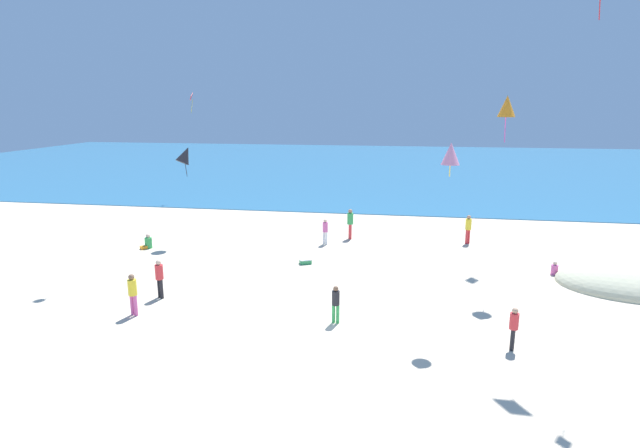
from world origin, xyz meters
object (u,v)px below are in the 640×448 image
object	(u,v)px
person_0	(325,230)
person_1	(514,326)
person_4	(555,270)
person_7	(468,227)
kite_black	(185,155)
person_8	(336,302)
kite_red	(191,97)
person_3	(148,243)
person_6	(350,222)
person_2	(133,292)
cooler_box	(306,261)
kite_pink	(451,154)
person_5	(159,276)
kite_orange	(507,106)

from	to	relation	value
person_0	person_1	distance (m)	13.85
person_4	person_7	world-z (taller)	person_7
person_7	kite_black	size ratio (longest dim) A/B	0.93
person_8	kite_black	xyz separation A→B (m)	(-9.70, 9.63, 4.13)
person_1	kite_red	distance (m)	32.66
person_3	person_6	world-z (taller)	person_6
person_4	person_2	bearing A→B (deg)	-152.65
person_3	kite_red	distance (m)	17.36
person_1	kite_red	bearing A→B (deg)	-30.82
cooler_box	person_2	distance (m)	8.86
person_2	person_3	bearing A→B (deg)	45.13
person_1	kite_black	size ratio (longest dim) A/B	0.81
person_7	person_0	bearing A→B (deg)	-126.91
person_1	kite_red	size ratio (longest dim) A/B	0.89
person_3	person_6	size ratio (longest dim) A/B	0.46
person_0	person_2	xyz separation A→B (m)	(-5.49, -10.88, 0.09)
person_2	kite_pink	world-z (taller)	kite_pink
person_4	person_7	distance (m)	5.97
person_6	person_7	size ratio (longest dim) A/B	1.08
cooler_box	person_5	xyz separation A→B (m)	(-4.93, -5.41, 0.81)
kite_orange	kite_red	bearing A→B (deg)	139.77
person_0	person_5	distance (m)	10.53
person_2	person_5	distance (m)	1.80
person_4	kite_red	world-z (taller)	kite_red
person_3	person_5	distance (m)	7.88
person_0	person_5	world-z (taller)	person_5
person_6	kite_pink	distance (m)	13.22
person_1	kite_pink	size ratio (longest dim) A/B	1.27
person_0	kite_pink	bearing A→B (deg)	57.40
person_3	person_5	xyz separation A→B (m)	(4.08, -6.71, 0.63)
person_0	person_2	bearing A→B (deg)	0.66
person_0	kite_orange	xyz separation A→B (m)	(8.22, -5.16, 6.74)
person_5	person_6	bearing A→B (deg)	3.20
person_5	kite_pink	xyz separation A→B (m)	(11.05, -0.84, 5.16)
cooler_box	person_1	world-z (taller)	person_1
person_8	kite_pink	size ratio (longest dim) A/B	1.24
person_7	person_4	bearing A→B (deg)	-12.59
person_6	kite_orange	bearing A→B (deg)	-58.20
person_4	kite_black	bearing A→B (deg)	175.15
person_4	kite_orange	size ratio (longest dim) A/B	0.34
person_3	kite_black	world-z (taller)	kite_black
person_8	kite_pink	bearing A→B (deg)	102.19
person_1	person_8	size ratio (longest dim) A/B	1.03
person_3	kite_orange	xyz separation A→B (m)	(17.63, -2.79, 7.29)
person_0	kite_black	xyz separation A→B (m)	(-7.70, -0.69, 4.10)
kite_orange	kite_black	distance (m)	16.74
person_5	kite_orange	distance (m)	15.60
person_1	person_6	xyz separation A→B (m)	(-6.61, 12.85, 0.19)
person_1	person_3	size ratio (longest dim) A/B	1.77
person_4	cooler_box	bearing A→B (deg)	-175.39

